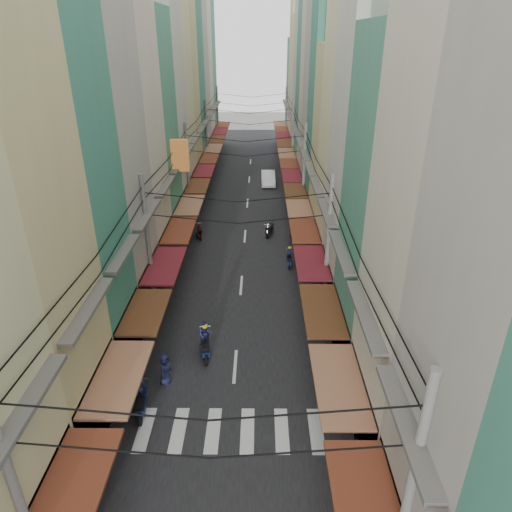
{
  "coord_description": "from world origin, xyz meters",
  "views": [
    {
      "loc": [
        1.16,
        -19.62,
        14.52
      ],
      "look_at": [
        0.96,
        5.1,
        2.55
      ],
      "focal_mm": 32.0,
      "sensor_mm": 36.0,
      "label": 1
    }
  ],
  "objects_px": {
    "white_car": "(268,184)",
    "traffic_sign": "(376,402)",
    "market_umbrella": "(413,394)",
    "bicycle": "(375,332)"
  },
  "relations": [
    {
      "from": "white_car",
      "to": "market_umbrella",
      "type": "distance_m",
      "value": 35.08
    },
    {
      "from": "bicycle",
      "to": "traffic_sign",
      "type": "relative_size",
      "value": 0.57
    },
    {
      "from": "traffic_sign",
      "to": "white_car",
      "type": "bearing_deg",
      "value": 95.87
    },
    {
      "from": "white_car",
      "to": "bicycle",
      "type": "height_order",
      "value": "white_car"
    },
    {
      "from": "bicycle",
      "to": "market_umbrella",
      "type": "relative_size",
      "value": 0.57
    },
    {
      "from": "white_car",
      "to": "traffic_sign",
      "type": "bearing_deg",
      "value": -84.84
    },
    {
      "from": "white_car",
      "to": "market_umbrella",
      "type": "relative_size",
      "value": 1.86
    },
    {
      "from": "traffic_sign",
      "to": "market_umbrella",
      "type": "bearing_deg",
      "value": -1.23
    },
    {
      "from": "white_car",
      "to": "bicycle",
      "type": "relative_size",
      "value": 3.25
    },
    {
      "from": "market_umbrella",
      "to": "traffic_sign",
      "type": "bearing_deg",
      "value": 178.77
    }
  ]
}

